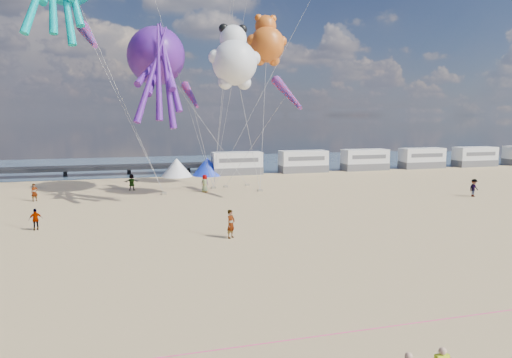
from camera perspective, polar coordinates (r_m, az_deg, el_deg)
name	(u,v)px	position (r m, az deg, el deg)	size (l,w,h in m)	color
ground	(302,284)	(22.11, 5.75, -12.91)	(120.00, 120.00, 0.00)	tan
water	(180,164)	(75.05, -9.43, 1.85)	(120.00, 120.00, 0.00)	#37526A
motorhome_0	(237,163)	(61.11, -2.40, 1.98)	(6.60, 2.50, 3.00)	silver
motorhome_1	(303,161)	(63.88, 5.94, 2.20)	(6.60, 2.50, 3.00)	silver
motorhome_2	(365,160)	(67.88, 13.45, 2.36)	(6.60, 2.50, 3.00)	silver
motorhome_3	(422,158)	(72.90, 20.02, 2.47)	(6.60, 2.50, 3.00)	silver
motorhome_4	(475,157)	(78.76, 25.69, 2.54)	(6.60, 2.50, 3.00)	silver
tent_white	(177,167)	(59.88, -9.89, 1.45)	(4.00, 4.00, 2.40)	white
tent_blue	(207,166)	(60.38, -6.11, 1.58)	(4.00, 4.00, 2.40)	#1933CC
rope_line	(351,332)	(17.91, 11.78, -18.18)	(0.03, 0.03, 34.00)	#F2338C
standing_person	(231,224)	(29.55, -3.16, -5.63)	(0.68, 0.44, 1.85)	tan
beachgoer_0	(205,183)	(47.24, -6.42, -0.55)	(0.67, 0.44, 1.82)	#7F6659
beachgoer_2	(474,188)	(49.13, 25.58, -1.01)	(0.85, 0.66, 1.75)	#7F6659
beachgoer_3	(36,219)	(34.98, -25.83, -4.56)	(0.98, 0.56, 1.52)	#7F6659
beachgoer_4	(132,182)	(49.84, -15.28, -0.39)	(1.02, 0.43, 1.75)	#7F6659
beachgoer_5	(34,192)	(46.74, -25.95, -1.52)	(1.52, 0.48, 1.64)	#7F6659
sandbag_a	(164,194)	(46.48, -11.42, -1.80)	(0.50, 0.35, 0.22)	gray
sandbag_b	(247,185)	(51.12, -1.09, -0.76)	(0.50, 0.35, 0.22)	gray
sandbag_c	(260,190)	(47.49, 0.50, -1.44)	(0.50, 0.35, 0.22)	gray
sandbag_d	(226,186)	(50.26, -3.82, -0.93)	(0.50, 0.35, 0.22)	gray
sandbag_e	(213,188)	(49.47, -5.34, -1.09)	(0.50, 0.35, 0.22)	gray
kite_octopus_purple	(156,56)	(48.01, -12.39, 14.76)	(4.61, 10.76, 12.30)	#541B8B
kite_panda	(235,63)	(43.71, -2.68, 14.32)	(5.07, 4.77, 7.16)	white
kite_teddy_orange	(267,45)	(50.95, 1.38, 16.44)	(4.57, 4.30, 6.46)	#D65F1A
windsock_left	(88,35)	(42.42, -20.23, 16.49)	(1.10, 7.86, 7.86)	red
windsock_mid	(287,93)	(44.04, 3.96, 10.63)	(1.00, 6.73, 6.73)	red
windsock_right	(191,96)	(46.66, -8.16, 10.27)	(0.90, 4.90, 4.90)	red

